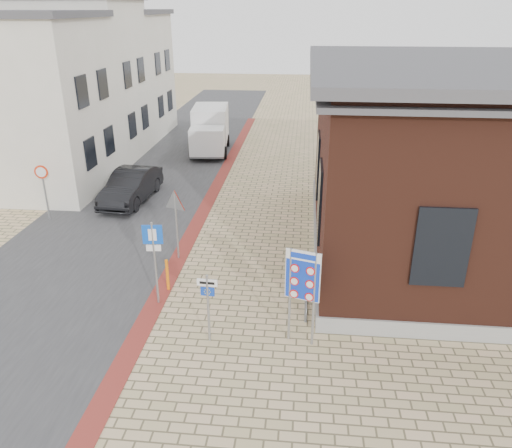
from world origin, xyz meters
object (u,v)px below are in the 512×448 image
at_px(border_sign, 303,278).
at_px(sedan, 131,186).
at_px(box_truck, 210,130).
at_px(parking_sign, 154,249).
at_px(bollard, 167,275).
at_px(essen_sign, 208,299).

bearing_deg(border_sign, sedan, 145.79).
distance_m(box_truck, parking_sign, 17.67).
bearing_deg(box_truck, bollard, -89.95).
relative_size(sedan, box_truck, 0.84).
height_order(sedan, bollard, sedan).
xyz_separation_m(parking_sign, bollard, (0.10, 0.80, -1.32)).
height_order(sedan, box_truck, box_truck).
xyz_separation_m(sedan, parking_sign, (3.70, -8.57, 1.13)).
bearing_deg(parking_sign, sedan, 107.26).
bearing_deg(bollard, parking_sign, -97.30).
height_order(box_truck, essen_sign, box_truck).
bearing_deg(sedan, essen_sign, -57.50).
bearing_deg(box_truck, sedan, -108.78).
relative_size(border_sign, essen_sign, 1.36).
height_order(box_truck, parking_sign, parking_sign).
xyz_separation_m(box_truck, essen_sign, (3.54, -19.29, -0.08)).
relative_size(sedan, parking_sign, 1.66).
xyz_separation_m(sedan, box_truck, (2.08, 9.03, 0.66)).
xyz_separation_m(box_truck, bollard, (1.71, -16.79, -0.86)).
bearing_deg(parking_sign, bollard, 76.63).
relative_size(border_sign, bollard, 2.54).
relative_size(sedan, bollard, 4.13).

